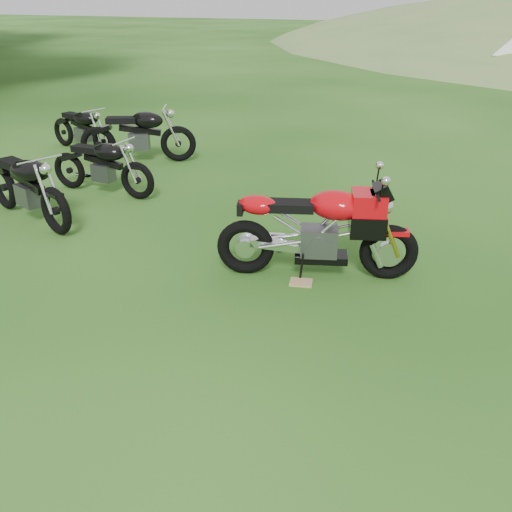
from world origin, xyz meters
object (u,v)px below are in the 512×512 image
at_px(sport_motorcycle, 318,223).
at_px(vintage_moto_d, 82,128).
at_px(vintage_moto_b, 101,164).
at_px(vintage_moto_c, 137,133).
at_px(plywood_board, 301,282).
at_px(vintage_moto_a, 26,185).

bearing_deg(sport_motorcycle, vintage_moto_d, 131.82).
height_order(sport_motorcycle, vintage_moto_b, sport_motorcycle).
distance_m(vintage_moto_b, vintage_moto_c, 1.93).
relative_size(vintage_moto_c, vintage_moto_d, 1.16).
bearing_deg(plywood_board, vintage_moto_b, 153.73).
relative_size(vintage_moto_a, vintage_moto_b, 1.10).
distance_m(vintage_moto_b, vintage_moto_d, 2.95).
height_order(vintage_moto_b, vintage_moto_d, vintage_moto_b).
bearing_deg(vintage_moto_c, sport_motorcycle, -60.69).
relative_size(plywood_board, vintage_moto_d, 0.14).
bearing_deg(vintage_moto_b, vintage_moto_a, -98.28).
bearing_deg(vintage_moto_a, plywood_board, 15.02).
relative_size(plywood_board, vintage_moto_b, 0.14).
xyz_separation_m(vintage_moto_c, vintage_moto_d, (-1.52, 0.32, -0.08)).
bearing_deg(vintage_moto_a, vintage_moto_c, 114.56).
height_order(vintage_moto_c, vintage_moto_d, vintage_moto_c).
bearing_deg(vintage_moto_c, vintage_moto_d, 145.82).
xyz_separation_m(sport_motorcycle, vintage_moto_c, (-4.50, 3.58, -0.10)).
bearing_deg(vintage_moto_d, vintage_moto_a, -47.43).
relative_size(vintage_moto_b, vintage_moto_c, 0.89).
bearing_deg(vintage_moto_d, vintage_moto_b, -30.39).
distance_m(plywood_board, vintage_moto_d, 7.25).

